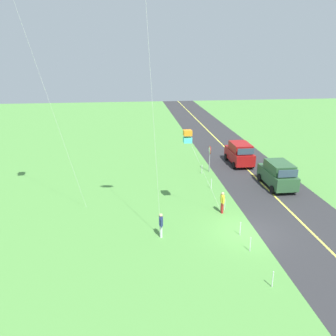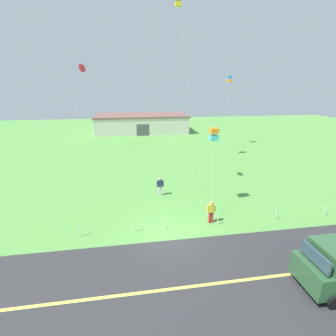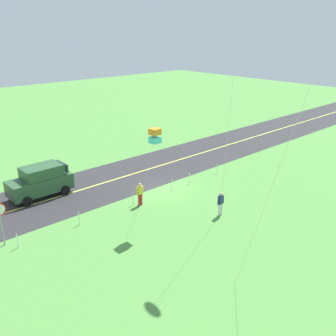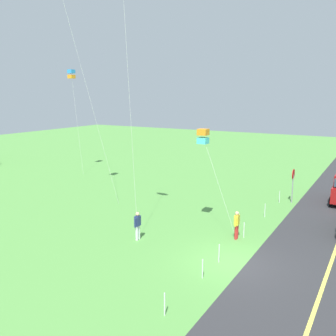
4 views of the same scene
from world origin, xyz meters
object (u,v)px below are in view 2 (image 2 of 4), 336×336
kite_blue_mid (214,134)px  kite_green_far (82,68)px  kite_pink_drift (229,79)px  person_adult_companion (211,211)px  kite_yellow_high (178,2)px  person_adult_near (160,186)px  warehouse_distant (142,123)px

kite_blue_mid → kite_green_far: kite_green_far is taller
kite_green_far → kite_pink_drift: kite_green_far is taller
person_adult_companion → kite_yellow_high: bearing=92.2°
person_adult_companion → kite_blue_mid: (0.72, 2.48, 4.67)m
kite_green_far → kite_blue_mid: bearing=-58.5°
kite_yellow_high → kite_pink_drift: size_ratio=1.66×
person_adult_near → kite_green_far: (-8.37, 17.28, 10.28)m
warehouse_distant → kite_yellow_high: bearing=-82.0°
person_adult_near → kite_pink_drift: (12.04, 16.11, 8.98)m
kite_yellow_high → kite_pink_drift: 13.60m
kite_green_far → warehouse_distant: size_ratio=0.64×
warehouse_distant → kite_blue_mid: bearing=-83.5°
kite_yellow_high → kite_green_far: (-11.35, 8.72, -5.46)m
kite_green_far → kite_yellow_high: bearing=-37.6°
kite_yellow_high → kite_blue_mid: bearing=-86.7°
person_adult_near → warehouse_distant: (-0.20, 31.10, 0.89)m
kite_blue_mid → kite_green_far: (-11.96, 19.49, 5.61)m
kite_blue_mid → warehouse_distant: 33.74m
person_adult_companion → kite_green_far: kite_green_far is taller
kite_yellow_high → warehouse_distant: bearing=98.0°
person_adult_near → person_adult_companion: size_ratio=1.00×
warehouse_distant → kite_pink_drift: bearing=-50.8°
person_adult_near → warehouse_distant: warehouse_distant is taller
kite_yellow_high → kite_pink_drift: kite_yellow_high is taller
kite_pink_drift → person_adult_near: bearing=-126.8°
kite_blue_mid → kite_yellow_high: kite_yellow_high is taller
kite_pink_drift → warehouse_distant: size_ratio=0.56×
person_adult_companion → kite_yellow_high: (0.11, 13.24, 15.74)m
warehouse_distant → person_adult_near: bearing=-89.6°
person_adult_companion → kite_yellow_high: 20.57m
person_adult_near → kite_pink_drift: bearing=-117.0°
person_adult_companion → kite_pink_drift: kite_pink_drift is taller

